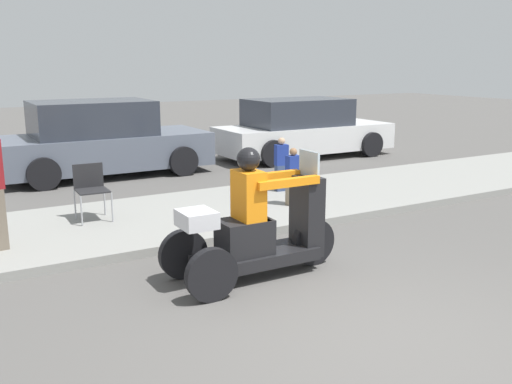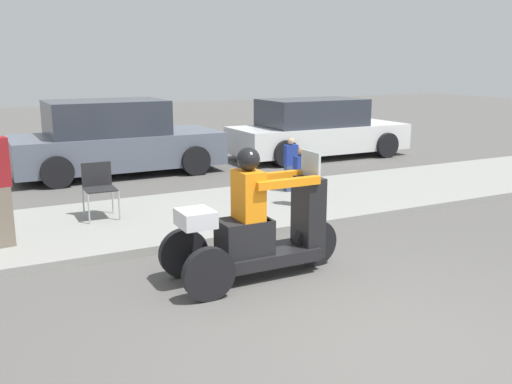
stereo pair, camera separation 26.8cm
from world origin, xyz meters
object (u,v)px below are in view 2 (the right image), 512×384
(parked_car_lot_left, at_px, (114,140))
(parked_car_lot_far, at_px, (317,130))
(spectator_near_curb, at_px, (301,178))
(folding_chair_set_back, at_px, (99,184))
(motorcycle_trike, at_px, (257,231))
(spectator_with_child, at_px, (291,165))

(parked_car_lot_left, distance_m, parked_car_lot_far, 5.16)
(spectator_near_curb, relative_size, parked_car_lot_left, 0.21)
(spectator_near_curb, height_order, folding_chair_set_back, spectator_near_curb)
(folding_chair_set_back, relative_size, parked_car_lot_left, 0.19)
(spectator_near_curb, xyz_separation_m, parked_car_lot_far, (3.28, 4.51, 0.13))
(motorcycle_trike, height_order, spectator_near_curb, motorcycle_trike)
(spectator_near_curb, xyz_separation_m, folding_chair_set_back, (-3.07, 0.78, 0.05))
(parked_car_lot_far, bearing_deg, motorcycle_trike, -127.87)
(spectator_near_curb, distance_m, spectator_with_child, 1.06)
(motorcycle_trike, bearing_deg, folding_chair_set_back, 110.56)
(motorcycle_trike, relative_size, parked_car_lot_far, 0.46)
(motorcycle_trike, xyz_separation_m, spectator_with_child, (2.35, 3.19, 0.05))
(motorcycle_trike, distance_m, folding_chair_set_back, 3.20)
(parked_car_lot_left, relative_size, parked_car_lot_far, 0.96)
(motorcycle_trike, bearing_deg, spectator_with_child, 53.68)
(motorcycle_trike, bearing_deg, spectator_near_curb, 48.62)
(spectator_with_child, bearing_deg, folding_chair_set_back, -176.68)
(motorcycle_trike, height_order, parked_car_lot_left, parked_car_lot_left)
(spectator_near_curb, bearing_deg, parked_car_lot_left, 111.84)
(parked_car_lot_left, bearing_deg, spectator_near_curb, -68.16)
(spectator_with_child, height_order, folding_chair_set_back, spectator_with_child)
(spectator_with_child, xyz_separation_m, parked_car_lot_far, (2.89, 3.54, 0.12))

